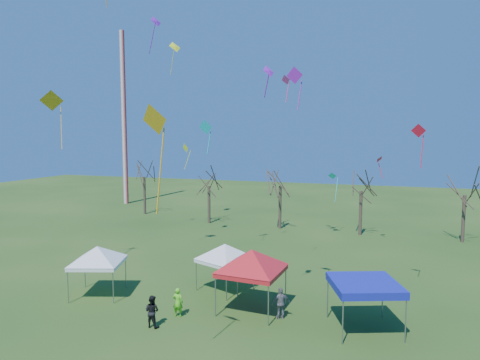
{
  "coord_description": "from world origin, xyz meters",
  "views": [
    {
      "loc": [
        8.03,
        -20.14,
        9.99
      ],
      "look_at": [
        0.26,
        3.0,
        7.46
      ],
      "focal_mm": 32.0,
      "sensor_mm": 36.0,
      "label": 1
    }
  ],
  "objects_px": {
    "tent_blue": "(365,285)",
    "person_dark": "(152,311)",
    "tent_red": "(252,254)",
    "tree_3": "(362,175)",
    "tent_white_west": "(97,250)",
    "tree_2": "(280,171)",
    "person_grey": "(281,303)",
    "tent_white_mid": "(225,247)",
    "tree_4": "(466,178)",
    "radio_mast": "(124,119)",
    "tree_0": "(144,164)",
    "tree_1": "(209,173)",
    "person_green": "(178,302)"
  },
  "relations": [
    {
      "from": "tree_3",
      "to": "person_grey",
      "type": "relative_size",
      "value": 4.54
    },
    {
      "from": "tent_white_west",
      "to": "person_grey",
      "type": "distance_m",
      "value": 11.87
    },
    {
      "from": "tent_white_mid",
      "to": "tent_blue",
      "type": "xyz_separation_m",
      "value": [
        8.82,
        -3.11,
        -0.48
      ]
    },
    {
      "from": "tent_red",
      "to": "person_grey",
      "type": "bearing_deg",
      "value": -16.64
    },
    {
      "from": "person_green",
      "to": "person_grey",
      "type": "xyz_separation_m",
      "value": [
        5.48,
        1.52,
        0.06
      ]
    },
    {
      "from": "person_green",
      "to": "person_dark",
      "type": "distance_m",
      "value": 1.75
    },
    {
      "from": "tree_1",
      "to": "tent_white_west",
      "type": "xyz_separation_m",
      "value": [
        2.04,
        -22.93,
        -2.87
      ]
    },
    {
      "from": "tree_0",
      "to": "tent_red",
      "type": "bearing_deg",
      "value": -48.57
    },
    {
      "from": "tree_2",
      "to": "tree_3",
      "type": "height_order",
      "value": "tree_2"
    },
    {
      "from": "tree_2",
      "to": "tent_white_west",
      "type": "bearing_deg",
      "value": -105.67
    },
    {
      "from": "tent_blue",
      "to": "person_dark",
      "type": "relative_size",
      "value": 2.48
    },
    {
      "from": "radio_mast",
      "to": "tree_3",
      "type": "distance_m",
      "value": 36.04
    },
    {
      "from": "radio_mast",
      "to": "tree_2",
      "type": "distance_m",
      "value": 28.08
    },
    {
      "from": "tree_2",
      "to": "tent_white_west",
      "type": "xyz_separation_m",
      "value": [
        -6.35,
        -22.66,
        -3.37
      ]
    },
    {
      "from": "tree_0",
      "to": "person_green",
      "type": "distance_m",
      "value": 33.11
    },
    {
      "from": "tree_0",
      "to": "tent_white_west",
      "type": "height_order",
      "value": "tree_0"
    },
    {
      "from": "tree_1",
      "to": "tent_blue",
      "type": "bearing_deg",
      "value": -51.37
    },
    {
      "from": "tent_blue",
      "to": "person_grey",
      "type": "bearing_deg",
      "value": -179.28
    },
    {
      "from": "tent_white_west",
      "to": "tree_1",
      "type": "bearing_deg",
      "value": 95.1
    },
    {
      "from": "person_green",
      "to": "tree_1",
      "type": "bearing_deg",
      "value": -75.97
    },
    {
      "from": "tent_red",
      "to": "tree_3",
      "type": "bearing_deg",
      "value": 77.22
    },
    {
      "from": "radio_mast",
      "to": "tent_red",
      "type": "relative_size",
      "value": 5.35
    },
    {
      "from": "tree_3",
      "to": "tent_blue",
      "type": "xyz_separation_m",
      "value": [
        1.31,
        -22.06,
        -3.71
      ]
    },
    {
      "from": "radio_mast",
      "to": "tent_white_west",
      "type": "distance_m",
      "value": 38.8
    },
    {
      "from": "tree_4",
      "to": "tent_blue",
      "type": "distance_m",
      "value": 23.72
    },
    {
      "from": "tent_blue",
      "to": "person_dark",
      "type": "bearing_deg",
      "value": -163.16
    },
    {
      "from": "tree_3",
      "to": "tent_white_west",
      "type": "relative_size",
      "value": 2.02
    },
    {
      "from": "tree_1",
      "to": "tree_2",
      "type": "xyz_separation_m",
      "value": [
        8.4,
        -0.27,
        0.5
      ]
    },
    {
      "from": "person_grey",
      "to": "person_dark",
      "type": "bearing_deg",
      "value": -2.32
    },
    {
      "from": "tree_3",
      "to": "tree_4",
      "type": "height_order",
      "value": "tree_3"
    },
    {
      "from": "tent_white_mid",
      "to": "person_green",
      "type": "bearing_deg",
      "value": -102.46
    },
    {
      "from": "tree_0",
      "to": "tent_white_mid",
      "type": "xyz_separation_m",
      "value": [
        19.38,
        -22.29,
        -3.64
      ]
    },
    {
      "from": "tree_2",
      "to": "person_green",
      "type": "height_order",
      "value": "tree_2"
    },
    {
      "from": "tent_white_mid",
      "to": "tent_red",
      "type": "height_order",
      "value": "tent_red"
    },
    {
      "from": "tree_4",
      "to": "person_green",
      "type": "xyz_separation_m",
      "value": [
        -17.86,
        -23.59,
        -5.25
      ]
    },
    {
      "from": "tree_1",
      "to": "person_grey",
      "type": "distance_m",
      "value": 27.0
    },
    {
      "from": "tent_white_west",
      "to": "person_dark",
      "type": "bearing_deg",
      "value": -27.89
    },
    {
      "from": "tree_4",
      "to": "person_dark",
      "type": "distance_m",
      "value": 31.73
    },
    {
      "from": "tree_1",
      "to": "tent_white_mid",
      "type": "bearing_deg",
      "value": -64.58
    },
    {
      "from": "tent_white_west",
      "to": "tent_blue",
      "type": "relative_size",
      "value": 0.93
    },
    {
      "from": "tree_0",
      "to": "person_dark",
      "type": "xyz_separation_m",
      "value": [
        17.66,
        -28.59,
        -5.64
      ]
    },
    {
      "from": "tree_3",
      "to": "tent_blue",
      "type": "bearing_deg",
      "value": -86.6
    },
    {
      "from": "tent_white_west",
      "to": "tent_white_mid",
      "type": "relative_size",
      "value": 1.05
    },
    {
      "from": "tent_white_mid",
      "to": "tent_red",
      "type": "xyz_separation_m",
      "value": [
        2.61,
        -2.62,
        0.49
      ]
    },
    {
      "from": "tree_4",
      "to": "person_dark",
      "type": "xyz_separation_m",
      "value": [
        -18.55,
        -25.21,
        -5.21
      ]
    },
    {
      "from": "tent_white_mid",
      "to": "tent_blue",
      "type": "distance_m",
      "value": 9.36
    },
    {
      "from": "tree_1",
      "to": "person_grey",
      "type": "relative_size",
      "value": 4.33
    },
    {
      "from": "tent_white_mid",
      "to": "tent_white_west",
      "type": "bearing_deg",
      "value": -155.05
    },
    {
      "from": "tree_2",
      "to": "tent_white_mid",
      "type": "height_order",
      "value": "tree_2"
    },
    {
      "from": "tent_white_west",
      "to": "tree_2",
      "type": "bearing_deg",
      "value": 74.33
    }
  ]
}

